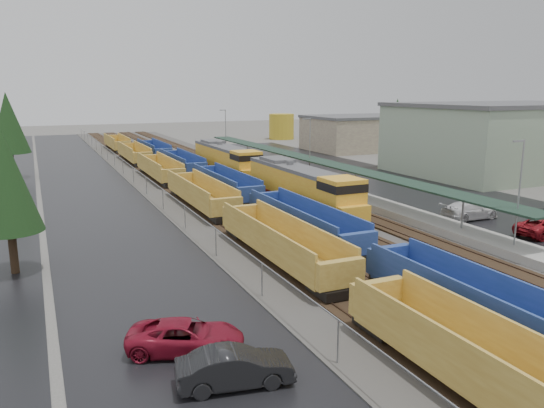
% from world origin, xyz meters
% --- Properties ---
extents(ballast_strip, '(20.00, 160.00, 0.08)m').
position_xyz_m(ballast_strip, '(0.00, 60.00, 0.04)').
color(ballast_strip, '#302D2B').
rests_on(ballast_strip, ground).
extents(trackbed, '(14.60, 160.00, 0.22)m').
position_xyz_m(trackbed, '(-0.00, 60.00, 0.16)').
color(trackbed, black).
rests_on(trackbed, ground).
extents(west_parking_lot, '(10.00, 160.00, 0.02)m').
position_xyz_m(west_parking_lot, '(-15.00, 60.00, 0.01)').
color(west_parking_lot, black).
rests_on(west_parking_lot, ground).
extents(east_commuter_lot, '(16.00, 100.00, 0.02)m').
position_xyz_m(east_commuter_lot, '(19.00, 50.00, 0.01)').
color(east_commuter_lot, black).
rests_on(east_commuter_lot, ground).
extents(station_platform, '(3.00, 80.00, 8.00)m').
position_xyz_m(station_platform, '(9.50, 50.01, 0.73)').
color(station_platform, '#9E9B93').
rests_on(station_platform, ground).
extents(chainlink_fence, '(0.08, 160.04, 2.02)m').
position_xyz_m(chainlink_fence, '(-9.50, 58.44, 1.61)').
color(chainlink_fence, gray).
rests_on(chainlink_fence, ground).
extents(industrial_buildings, '(32.52, 75.30, 9.50)m').
position_xyz_m(industrial_buildings, '(37.76, 45.85, 4.25)').
color(industrial_buildings, tan).
rests_on(industrial_buildings, ground).
extents(distant_hills, '(301.00, 140.00, 25.20)m').
position_xyz_m(distant_hills, '(44.79, 210.68, 0.00)').
color(distant_hills, '#51614B').
rests_on(distant_hills, ground).
extents(tree_west_near, '(3.96, 3.96, 9.00)m').
position_xyz_m(tree_west_near, '(-22.00, 30.00, 5.82)').
color(tree_west_near, '#332316').
rests_on(tree_west_near, ground).
extents(tree_west_far, '(4.84, 4.84, 11.00)m').
position_xyz_m(tree_west_far, '(-23.00, 70.00, 7.12)').
color(tree_west_far, '#332316').
rests_on(tree_west_far, ground).
extents(tree_east, '(4.40, 4.40, 10.00)m').
position_xyz_m(tree_east, '(28.00, 58.00, 6.47)').
color(tree_east, '#332316').
rests_on(tree_east, ground).
extents(locomotive_lead, '(2.95, 19.45, 4.40)m').
position_xyz_m(locomotive_lead, '(2.00, 37.40, 2.35)').
color(locomotive_lead, black).
rests_on(locomotive_lead, ground).
extents(locomotive_trail, '(2.95, 19.45, 4.40)m').
position_xyz_m(locomotive_trail, '(2.00, 58.40, 2.35)').
color(locomotive_trail, black).
rests_on(locomotive_trail, ground).
extents(well_string_yellow, '(2.85, 124.65, 2.53)m').
position_xyz_m(well_string_yellow, '(-6.00, 43.16, 1.24)').
color(well_string_yellow, '#AC7F2F').
rests_on(well_string_yellow, ground).
extents(well_string_blue, '(2.77, 106.28, 2.46)m').
position_xyz_m(well_string_blue, '(-2.00, 38.52, 1.22)').
color(well_string_blue, navy).
rests_on(well_string_blue, ground).
extents(storage_tank, '(5.78, 5.78, 5.78)m').
position_xyz_m(storage_tank, '(32.53, 106.76, 2.89)').
color(storage_tank, gold).
rests_on(storage_tank, ground).
extents(parked_car_west_b, '(2.32, 4.73, 1.49)m').
position_xyz_m(parked_car_west_b, '(-13.95, 12.24, 0.75)').
color(parked_car_west_b, black).
rests_on(parked_car_west_b, ground).
extents(parked_car_west_c, '(4.19, 5.57, 1.40)m').
position_xyz_m(parked_car_west_c, '(-14.95, 15.66, 0.70)').
color(parked_car_west_c, maroon).
rests_on(parked_car_west_c, ground).
extents(parked_car_east_c, '(2.33, 5.50, 1.58)m').
position_xyz_m(parked_car_east_c, '(14.27, 29.08, 0.79)').
color(parked_car_east_c, white).
rests_on(parked_car_east_c, ground).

